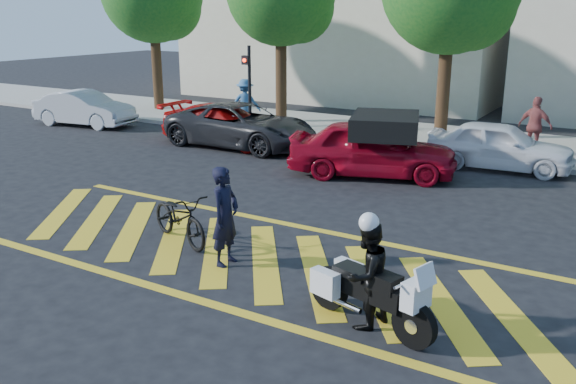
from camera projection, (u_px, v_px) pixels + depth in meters
The scene contains 15 objects.
ground at pixel (243, 255), 11.43m from camera, with size 90.00×90.00×0.00m, color black.
sidewalk at pixel (440, 139), 21.27m from camera, with size 60.00×5.00×0.15m, color #9E998E.
crosswalk at pixel (241, 254), 11.44m from camera, with size 12.33×4.00×0.01m.
signal_pole at pixel (249, 82), 22.08m from camera, with size 0.28×0.43×3.20m.
officer_bike at pixel (225, 216), 10.77m from camera, with size 0.66×0.43×1.81m, color black.
bicycle at pixel (180, 217), 11.93m from camera, with size 0.67×1.93×1.02m, color black.
police_motorcycle at pixel (368, 292), 8.71m from camera, with size 2.19×1.02×0.99m.
officer_moto at pixel (367, 275), 8.64m from camera, with size 0.77×0.60×1.59m, color black.
red_convertible at pixel (372, 148), 16.66m from camera, with size 1.83×4.55×1.55m, color maroon.
parked_far_left at pixel (84, 109), 24.07m from camera, with size 1.44×4.14×1.36m, color #A5A9AD.
parked_left at pixel (224, 125), 20.70m from camera, with size 1.87×4.59×1.33m, color #B90C0B.
parked_mid_left at pixel (241, 125), 20.34m from camera, with size 2.39×5.19×1.44m, color black.
parked_mid_right at pixel (500, 145), 17.44m from camera, with size 1.63×4.06×1.38m, color white.
pedestrian_left at pixel (245, 103), 23.08m from camera, with size 1.15×0.66×1.79m, color #376899.
pedestrian_right at pixel (535, 126), 18.42m from camera, with size 1.05×0.44×1.78m, color #994845.
Camera 1 is at (6.18, -8.67, 4.39)m, focal length 38.00 mm.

